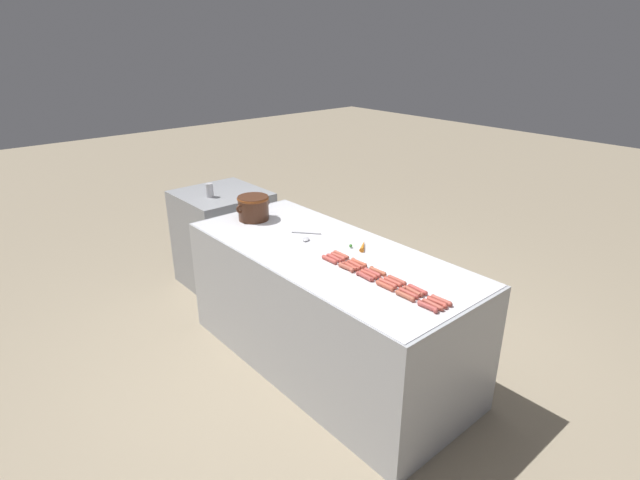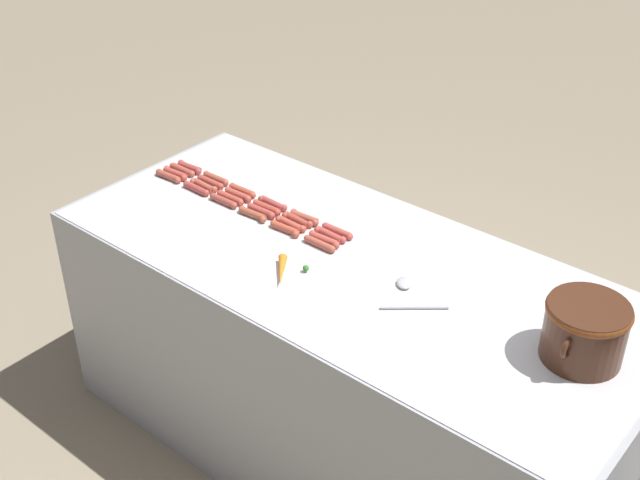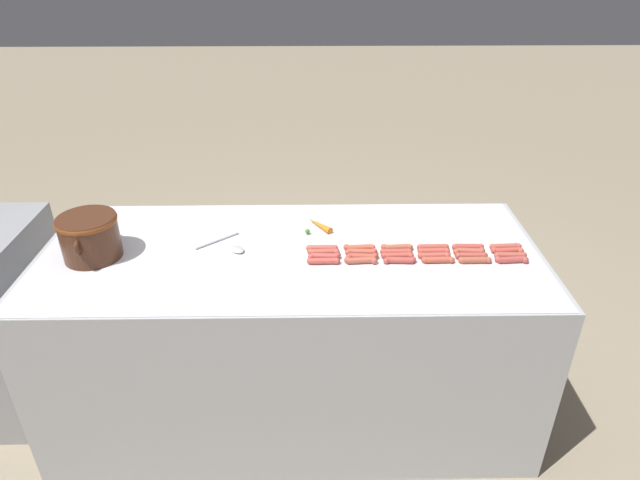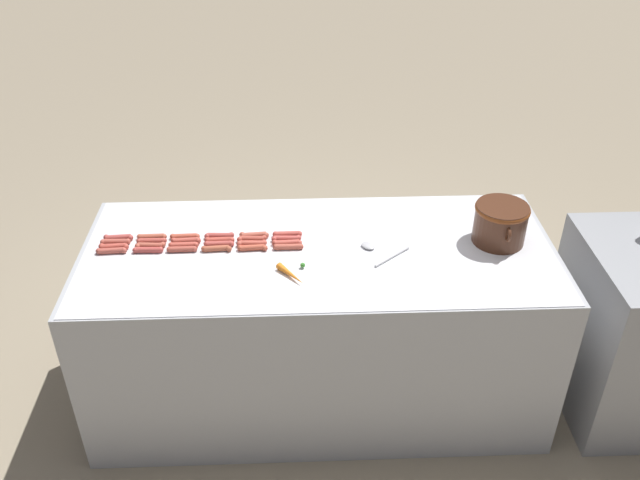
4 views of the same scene
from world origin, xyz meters
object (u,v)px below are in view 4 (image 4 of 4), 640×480
(hot_dog_8, at_px, (186,241))
(hot_dog_19, at_px, (148,250))
(hot_dog_5, at_px, (287,234))
(hot_dog_11, at_px, (286,238))
(serving_spoon, at_px, (376,250))
(hot_dog_20, at_px, (182,249))
(hot_dog_4, at_px, (254,235))
(hot_dog_16, at_px, (252,243))
(hot_dog_2, at_px, (185,236))
(hot_dog_3, at_px, (219,236))
(hot_dog_9, at_px, (220,240))
(bean_pot, at_px, (500,222))
(carrot, at_px, (292,274))
(hot_dog_0, at_px, (118,238))
(hot_dog_21, at_px, (217,249))
(hot_dog_22, at_px, (252,248))
(hot_dog_10, at_px, (252,239))
(hot_dog_12, at_px, (114,246))
(hot_dog_14, at_px, (184,245))
(hot_dog_23, at_px, (288,247))
(hot_dog_7, at_px, (152,241))
(hot_dog_15, at_px, (219,244))
(hot_dog_1, at_px, (152,237))
(hot_dog_18, at_px, (111,251))
(hot_dog_6, at_px, (115,242))
(hot_dog_17, at_px, (287,243))
(hot_dog_13, at_px, (150,246))

(hot_dog_8, xyz_separation_m, hot_dog_19, (0.07, -0.16, 0.00))
(hot_dog_5, height_order, hot_dog_11, same)
(serving_spoon, bearing_deg, hot_dog_20, -91.91)
(hot_dog_4, height_order, hot_dog_16, same)
(hot_dog_4, bearing_deg, hot_dog_2, -90.06)
(hot_dog_3, xyz_separation_m, hot_dog_11, (0.04, 0.32, 0.00))
(hot_dog_11, bearing_deg, hot_dog_9, -89.82)
(hot_dog_4, relative_size, hot_dog_8, 1.00)
(hot_dog_3, height_order, hot_dog_20, same)
(bean_pot, bearing_deg, carrot, -75.74)
(bean_pot, bearing_deg, hot_dog_3, -93.26)
(hot_dog_0, relative_size, hot_dog_3, 1.00)
(hot_dog_4, xyz_separation_m, hot_dog_19, (0.10, -0.48, 0.00))
(hot_dog_21, height_order, hot_dog_22, same)
(hot_dog_22, bearing_deg, hot_dog_10, -175.79)
(hot_dog_0, relative_size, hot_dog_21, 1.00)
(hot_dog_5, height_order, hot_dog_19, same)
(hot_dog_20, bearing_deg, hot_dog_11, 98.54)
(hot_dog_12, bearing_deg, hot_dog_4, 96.35)
(hot_dog_16, bearing_deg, hot_dog_19, -85.82)
(hot_dog_14, distance_m, bean_pot, 1.47)
(hot_dog_8, relative_size, hot_dog_23, 1.00)
(hot_dog_7, distance_m, serving_spoon, 1.04)
(hot_dog_15, distance_m, hot_dog_22, 0.16)
(hot_dog_9, bearing_deg, hot_dog_15, 0.65)
(bean_pot, bearing_deg, hot_dog_8, -91.53)
(hot_dog_10, bearing_deg, hot_dog_3, -101.91)
(hot_dog_2, bearing_deg, hot_dog_7, -77.78)
(hot_dog_7, relative_size, hot_dog_21, 1.00)
(hot_dog_2, bearing_deg, hot_dog_1, -91.45)
(hot_dog_2, xyz_separation_m, hot_dog_7, (0.03, -0.15, 0.00))
(hot_dog_14, bearing_deg, hot_dog_10, 97.26)
(hot_dog_18, bearing_deg, hot_dog_21, 89.67)
(hot_dog_14, relative_size, hot_dog_18, 1.00)
(hot_dog_12, distance_m, hot_dog_14, 0.32)
(hot_dog_16, xyz_separation_m, hot_dog_23, (0.03, 0.17, 0.00))
(carrot, bearing_deg, hot_dog_1, -116.25)
(hot_dog_1, height_order, hot_dog_14, same)
(hot_dog_18, bearing_deg, hot_dog_6, 178.14)
(hot_dog_4, height_order, hot_dog_22, same)
(hot_dog_1, distance_m, hot_dog_15, 0.33)
(hot_dog_19, bearing_deg, hot_dog_2, 124.47)
(hot_dog_4, xyz_separation_m, serving_spoon, (0.14, 0.56, -0.01))
(hot_dog_2, relative_size, hot_dog_5, 1.00)
(hot_dog_0, xyz_separation_m, hot_dog_3, (0.00, 0.47, 0.00))
(hot_dog_12, xyz_separation_m, hot_dog_16, (-0.00, 0.63, 0.00))
(hot_dog_5, bearing_deg, hot_dog_17, -1.45)
(hot_dog_20, xyz_separation_m, carrot, (0.21, 0.50, 0.00))
(hot_dog_1, distance_m, hot_dog_12, 0.18)
(hot_dog_11, height_order, hot_dog_13, same)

